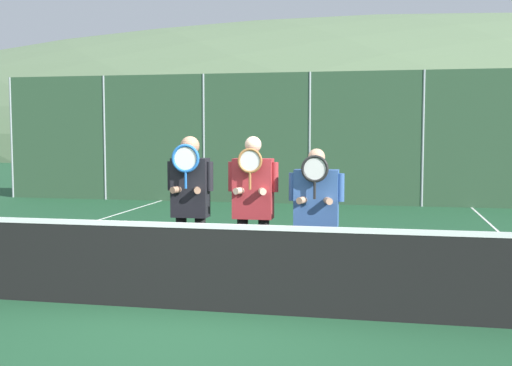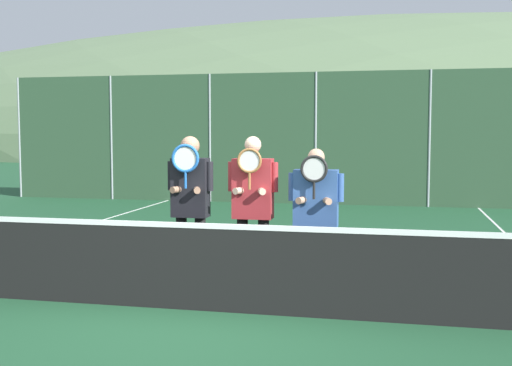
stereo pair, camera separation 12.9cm
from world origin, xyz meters
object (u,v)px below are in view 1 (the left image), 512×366
player_leftmost (190,199)px  player_center_left (253,202)px  player_center_right (316,210)px  car_far_left (148,164)px  car_left_of_center (303,164)px  car_center (487,165)px

player_leftmost → player_center_left: same height
player_center_right → car_far_left: bearing=118.9°
player_center_left → player_center_right: 0.75m
player_center_right → car_far_left: (-6.65, 12.04, -0.14)m
player_center_right → car_left_of_center: bearing=98.0°
player_center_left → car_left_of_center: bearing=94.4°
player_leftmost → player_center_left: bearing=2.3°
car_far_left → car_center: (10.27, -0.04, 0.07)m
car_far_left → car_left_of_center: 5.01m
player_center_left → car_far_left: bearing=116.2°
player_center_left → car_far_left: player_center_left is taller
player_leftmost → player_center_right: 1.50m
player_leftmost → car_left_of_center: (-0.15, 11.74, -0.16)m
player_leftmost → car_far_left: (-5.15, 12.03, -0.23)m
player_leftmost → car_far_left: size_ratio=0.45×
player_center_right → car_center: (3.61, 12.00, -0.08)m
car_center → player_center_right: bearing=-106.8°
player_center_left → car_center: bearing=70.0°
player_center_left → player_center_right: bearing=-3.2°
car_left_of_center → car_center: bearing=2.7°
player_leftmost → car_left_of_center: car_left_of_center is taller
car_left_of_center → car_center: 5.27m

